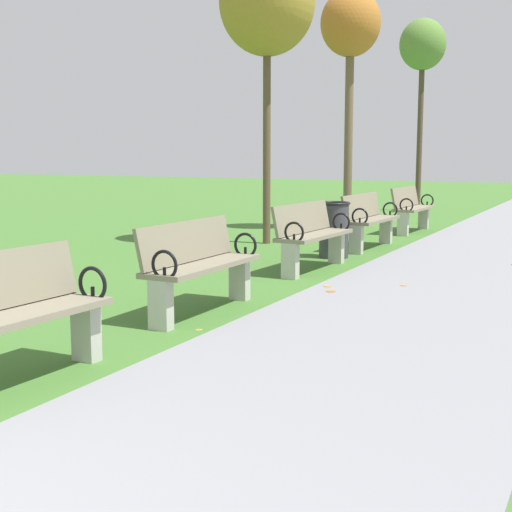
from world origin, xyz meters
TOP-DOWN VIEW (x-y plane):
  - park_bench_2 at (-0.50, 2.84)m, footprint 0.54×1.62m
  - park_bench_3 at (-0.50, 5.36)m, footprint 0.48×1.60m
  - park_bench_4 at (-0.50, 8.25)m, footprint 0.54×1.62m
  - park_bench_5 at (-0.50, 10.75)m, footprint 0.51×1.61m
  - park_bench_6 at (-0.50, 13.49)m, footprint 0.51×1.61m
  - tree_1 at (-2.30, 10.57)m, footprint 1.61×1.61m
  - tree_2 at (-1.78, 13.29)m, footprint 1.19×1.19m
  - tree_3 at (-1.70, 18.81)m, footprint 1.22×1.22m
  - trash_bin at (-0.65, 9.50)m, footprint 0.48×0.48m
  - scattered_leaves at (-0.49, 4.88)m, footprint 4.36×11.00m

SIDE VIEW (x-z plane):
  - scattered_leaves at x=-0.49m, z-range 0.00..0.02m
  - trash_bin at x=-0.65m, z-range 0.00..0.84m
  - park_bench_2 at x=-0.50m, z-range 0.04..0.93m
  - park_bench_3 at x=-0.50m, z-range 0.04..0.93m
  - park_bench_4 at x=-0.50m, z-range 0.04..0.93m
  - park_bench_5 at x=-0.50m, z-range 0.04..0.93m
  - park_bench_6 at x=-0.50m, z-range 0.04..0.93m
  - tree_2 at x=-1.78m, z-range 1.60..6.37m
  - tree_1 at x=-2.30m, z-range 1.56..6.50m
  - tree_3 at x=-1.70m, z-range 1.78..6.88m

